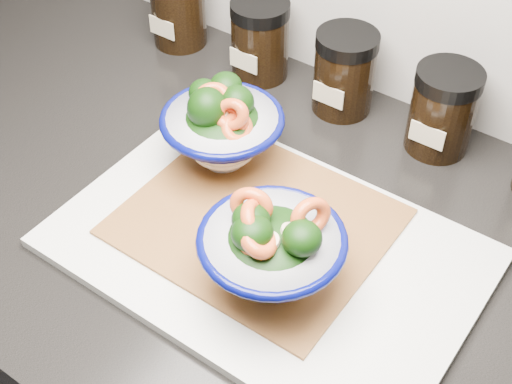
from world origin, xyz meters
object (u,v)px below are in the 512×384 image
Objects in this scene: spice_jar_c at (344,72)px; spice_jar_d at (443,110)px; spice_jar_a at (178,8)px; cutting_board at (267,248)px; spice_jar_b at (260,39)px; bowl_right at (271,251)px; bowl_left at (222,128)px.

spice_jar_c is 0.14m from spice_jar_d.
spice_jar_d is at bearing 0.00° from spice_jar_a.
spice_jar_a is at bearing 142.00° from cutting_board.
spice_jar_b and spice_jar_d have the same top height.
cutting_board is 3.98× the size of spice_jar_b.
cutting_board is 3.02× the size of bowl_right.
bowl_right reaches higher than spice_jar_c.
spice_jar_a and spice_jar_d have the same top height.
cutting_board is 0.34m from spice_jar_b.
spice_jar_a is at bearing 140.01° from bowl_left.
bowl_right reaches higher than spice_jar_a.
cutting_board is at bearing -104.92° from spice_jar_d.
bowl_left is at bearing -67.08° from spice_jar_b.
cutting_board is 3.98× the size of spice_jar_c.
spice_jar_a and spice_jar_c have the same top height.
bowl_right is 1.32× the size of spice_jar_c.
spice_jar_b is at bearing 0.00° from spice_jar_a.
cutting_board is 0.16m from bowl_left.
spice_jar_a is (-0.38, 0.31, -0.01)m from bowl_right.
bowl_right is 0.49m from spice_jar_a.
spice_jar_b is 0.27m from spice_jar_d.
bowl_left is 0.98× the size of bowl_right.
bowl_right is at bearing -39.39° from spice_jar_a.
bowl_right is 1.32× the size of spice_jar_a.
bowl_left reaches higher than spice_jar_d.
bowl_left is 0.21m from spice_jar_b.
cutting_board is 0.29m from spice_jar_d.
spice_jar_c is at bearing 180.00° from spice_jar_d.
spice_jar_b is 1.00× the size of spice_jar_c.
spice_jar_a is 1.00× the size of spice_jar_d.
bowl_left is 1.30× the size of spice_jar_d.
spice_jar_c is at bearing 0.00° from spice_jar_b.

